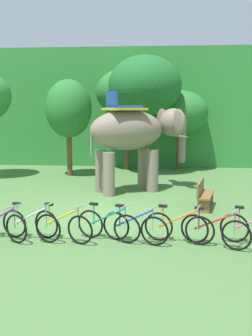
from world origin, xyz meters
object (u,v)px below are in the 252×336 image
object	(u,v)px
elephant	(135,134)
bike_teal	(108,225)
tree_center_left	(145,86)
bike_purple	(2,224)
tree_far_right	(127,93)
bike_yellow	(63,226)
bike_blue	(135,227)
tree_far_left	(69,109)
bike_white	(31,225)
bike_red	(215,231)
tree_left	(179,113)
bike_orange	(179,227)
wooden_bench	(204,194)

from	to	relation	value
elephant	bike_teal	world-z (taller)	elephant
tree_center_left	bike_purple	distance (m)	11.35
tree_far_right	bike_yellow	xyz separation A→B (m)	(-0.55, -11.36, -3.49)
bike_purple	bike_blue	distance (m)	3.26
tree_far_left	bike_white	size ratio (longest dim) A/B	2.71
bike_purple	bike_red	distance (m)	5.13
tree_left	bike_orange	world-z (taller)	tree_left
tree_left	tree_center_left	bearing A→B (deg)	-139.76
tree_left	bike_yellow	bearing A→B (deg)	-105.31
bike_yellow	elephant	bearing A→B (deg)	77.48
bike_yellow	bike_blue	distance (m)	1.75
bike_blue	wooden_bench	world-z (taller)	bike_blue
tree_far_left	tree_left	distance (m)	5.67
bike_blue	bike_yellow	bearing A→B (deg)	-178.85
elephant	bike_teal	bearing A→B (deg)	-92.41
tree_far_left	elephant	bearing A→B (deg)	-44.53
elephant	bike_blue	bearing A→B (deg)	-86.11
bike_purple	bike_yellow	xyz separation A→B (m)	(1.51, 0.01, 0.00)
bike_blue	bike_orange	size ratio (longest dim) A/B	0.97
bike_yellow	tree_far_right	bearing A→B (deg)	87.21
bike_white	bike_yellow	distance (m)	0.80
elephant	tree_far_left	bearing A→B (deg)	135.47
wooden_bench	bike_red	bearing A→B (deg)	-91.48
tree_far_left	bike_red	world-z (taller)	tree_far_left
bike_blue	tree_center_left	bearing A→B (deg)	91.30
bike_purple	bike_red	size ratio (longest dim) A/B	0.98
bike_white	tree_far_left	bearing A→B (deg)	96.99
elephant	bike_orange	bearing A→B (deg)	-76.15
tree_center_left	elephant	size ratio (longest dim) A/B	1.38
tree_left	bike_orange	bearing A→B (deg)	-91.97
elephant	bike_white	size ratio (longest dim) A/B	2.48
bike_orange	bike_purple	bearing A→B (deg)	-178.16
bike_teal	tree_center_left	bearing A→B (deg)	87.59
tree_center_left	tree_left	size ratio (longest dim) A/B	1.39
tree_far_left	tree_center_left	bearing A→B (deg)	16.19
bike_teal	bike_white	bearing A→B (deg)	-175.86
bike_purple	bike_red	bearing A→B (deg)	-0.67
bike_yellow	bike_teal	xyz separation A→B (m)	(1.09, 0.15, 0.00)
tree_far_left	bike_white	bearing A→B (deg)	-83.01
tree_far_right	bike_yellow	world-z (taller)	tree_far_right
elephant	tree_far_right	bearing A→B (deg)	98.40
tree_far_right	bike_yellow	bearing A→B (deg)	-92.79
bike_white	bike_blue	distance (m)	2.55
bike_purple	bike_white	bearing A→B (deg)	2.06
bike_teal	bike_red	distance (m)	2.54
tree_center_left	bike_red	distance (m)	11.20
elephant	bike_white	bearing A→B (deg)	-109.54
tree_far_right	wooden_bench	size ratio (longest dim) A/B	3.28
tree_left	bike_purple	size ratio (longest dim) A/B	2.62
tree_far_left	bike_red	bearing A→B (deg)	-59.23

